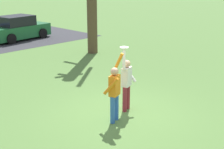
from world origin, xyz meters
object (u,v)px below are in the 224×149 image
Objects in this scene: person_defender at (115,90)px; frisbee_disc at (124,47)px; person_catcher at (127,81)px; parked_car_green at (18,29)px.

frisbee_disc is at bearing 0.00° from person_defender.
person_catcher is 13.50m from parked_car_green.
person_defender is 1.30m from frisbee_disc.
person_catcher is at bearing 19.79° from frisbee_disc.
person_catcher is at bearing -112.80° from parked_car_green.
parked_car_green is at bearing 51.74° from person_defender.
frisbee_disc reaches higher than person_defender.
person_defender is at bearing -160.21° from frisbee_disc.
parked_car_green is (3.60, 13.01, -0.25)m from person_catcher.
person_defender is 14.04m from parked_car_green.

